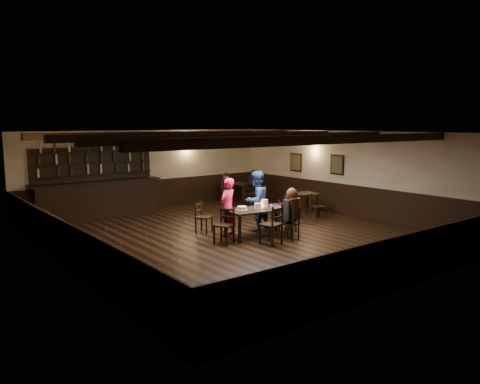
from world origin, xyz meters
TOP-DOWN VIEW (x-y plane):
  - ground at (0.00, 0.00)m, footprint 10.00×10.00m
  - room_shell at (0.01, 0.04)m, footprint 9.02×10.02m
  - dining_table at (0.38, -0.43)m, footprint 1.80×1.06m
  - chair_near_left at (0.14, -1.28)m, footprint 0.54×0.53m
  - chair_near_right at (0.85, -1.21)m, footprint 0.47×0.46m
  - chair_end_left at (-0.66, -0.38)m, footprint 0.54×0.55m
  - chair_end_right at (1.31, -0.44)m, footprint 0.46×0.47m
  - chair_far_pushed at (-0.53, 0.91)m, footprint 0.53×0.53m
  - woman_pink at (-0.17, 0.19)m, footprint 0.64×0.53m
  - man_blue at (0.82, 0.20)m, footprint 0.89×0.75m
  - seated_person at (0.83, -1.16)m, footprint 0.37×0.55m
  - cake at (-0.09, -0.31)m, footprint 0.29×0.29m
  - plate_stack_a at (0.27, -0.50)m, footprint 0.17×0.17m
  - plate_stack_b at (0.59, -0.40)m, footprint 0.18×0.18m
  - tea_light at (0.42, -0.39)m, footprint 0.05×0.05m
  - salt_shaker at (0.65, -0.60)m, footprint 0.04×0.04m
  - pepper_shaker at (0.84, -0.52)m, footprint 0.03×0.03m
  - drink_glass at (0.68, -0.32)m, footprint 0.07×0.07m
  - menu_red at (0.87, -0.59)m, footprint 0.32×0.26m
  - menu_blue at (0.93, -0.42)m, footprint 0.32×0.26m
  - bar_counter at (-1.96, 4.72)m, footprint 4.06×0.70m
  - back_table_a at (3.27, 0.80)m, footprint 0.91×0.91m
  - back_table_b at (3.12, 3.92)m, footprint 1.03×1.03m
  - bg_patron_left at (2.43, 3.84)m, footprint 0.23×0.36m
  - bg_patron_right at (3.74, 3.88)m, footprint 0.29×0.40m

SIDE VIEW (x-z plane):
  - ground at x=0.00m, z-range 0.00..0.00m
  - chair_near_right at x=0.85m, z-range 0.07..0.88m
  - chair_far_pushed at x=-0.53m, z-range 0.07..0.92m
  - chair_end_right at x=1.31m, z-range 0.07..0.93m
  - chair_end_left at x=-0.66m, z-range 0.08..0.98m
  - chair_near_left at x=0.14m, z-range 0.08..1.07m
  - back_table_a at x=3.27m, z-range 0.27..1.02m
  - back_table_b at x=3.12m, z-range 0.27..1.02m
  - dining_table at x=0.38m, z-range 0.30..1.06m
  - bar_counter at x=-1.96m, z-range -0.37..1.83m
  - menu_red at x=0.87m, z-range 0.75..0.76m
  - menu_blue at x=0.93m, z-range 0.75..0.76m
  - woman_pink at x=-0.17m, z-range 0.00..1.53m
  - tea_light at x=0.42m, z-range 0.75..0.81m
  - pepper_shaker at x=0.84m, z-range 0.75..0.83m
  - cake at x=-0.09m, z-range 0.75..0.84m
  - salt_shaker at x=0.65m, z-range 0.75..0.85m
  - drink_glass at x=0.68m, z-range 0.75..0.86m
  - man_blue at x=0.82m, z-range 0.00..1.65m
  - plate_stack_a at x=0.27m, z-range 0.75..0.91m
  - bg_patron_left at x=2.43m, z-range 0.47..1.20m
  - bg_patron_right at x=3.74m, z-range 0.47..1.21m
  - plate_stack_b at x=0.59m, z-range 0.75..0.96m
  - seated_person at x=0.83m, z-range 0.42..1.31m
  - room_shell at x=0.01m, z-range 0.39..3.10m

